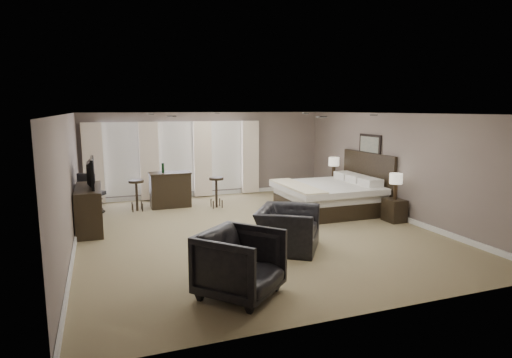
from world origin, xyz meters
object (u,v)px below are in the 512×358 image
object	(u,v)px
nightstand_far	(333,189)
bar_stool_left	(137,196)
bar_counter	(170,190)
nightstand_near	(394,210)
lamp_near	(396,186)
lamp_far	(334,168)
tv	(88,184)
desk_chair	(92,193)
dresser	(89,209)
armchair_near	(288,222)
bar_stool_right	(216,192)
bed	(332,183)
armchair_far	(240,261)

from	to	relation	value
nightstand_far	bar_stool_left	bearing A→B (deg)	176.32
bar_counter	nightstand_near	bearing A→B (deg)	-35.36
lamp_near	lamp_far	world-z (taller)	lamp_far
nightstand_far	tv	size ratio (longest dim) A/B	0.53
lamp_near	desk_chair	world-z (taller)	lamp_near
dresser	desk_chair	bearing A→B (deg)	88.13
nightstand_far	lamp_far	xyz separation A→B (m)	(0.00, 0.00, 0.63)
armchair_near	nightstand_far	bearing A→B (deg)	-5.86
lamp_far	bar_stool_right	size ratio (longest dim) A/B	0.78
armchair_near	bar_stool_left	distance (m)	4.95
bed	tv	xyz separation A→B (m)	(-6.03, 0.27, 0.29)
dresser	desk_chair	xyz separation A→B (m)	(0.06, 1.68, 0.05)
bed	bar_counter	bearing A→B (deg)	153.31
bar_counter	armchair_far	bearing A→B (deg)	-89.68
armchair_far	bar_stool_right	xyz separation A→B (m)	(1.15, 5.65, -0.12)
bar_stool_left	bed	bearing A→B (deg)	-20.48
dresser	armchair_near	xyz separation A→B (m)	(3.63, -2.73, 0.06)
armchair_far	bar_stool_left	distance (m)	6.05
armchair_far	bar_stool_left	size ratio (longest dim) A/B	1.29
armchair_far	armchair_near	bearing A→B (deg)	6.29
bed	nightstand_near	world-z (taller)	bed
armchair_far	bar_stool_left	xyz separation A→B (m)	(-0.95, 5.98, -0.12)
dresser	armchair_far	xyz separation A→B (m)	(2.11, -4.42, 0.04)
armchair_far	bar_stool_right	size ratio (longest dim) A/B	1.27
nightstand_near	lamp_far	distance (m)	2.97
tv	bar_stool_left	bearing A→B (deg)	-36.64
lamp_far	lamp_near	bearing A→B (deg)	-90.00
nightstand_near	tv	xyz separation A→B (m)	(-6.92, 1.72, 0.79)
nightstand_far	armchair_far	distance (m)	7.39
bed	bar_stool_left	size ratio (longest dim) A/B	2.89
desk_chair	lamp_near	bearing A→B (deg)	-172.75
desk_chair	armchair_near	bearing A→B (deg)	162.57
lamp_near	bar_stool_left	distance (m)	6.64
lamp_far	armchair_near	distance (m)	5.13
bar_stool_right	bar_counter	bearing A→B (deg)	157.22
nightstand_near	bed	bearing A→B (deg)	121.54
armchair_far	tv	bearing A→B (deg)	73.76
bar_stool_left	armchair_far	bearing A→B (deg)	-80.95
nightstand_near	nightstand_far	size ratio (longest dim) A/B	0.91
lamp_near	desk_chair	bearing A→B (deg)	153.64
armchair_near	lamp_near	bearing A→B (deg)	-38.66
nightstand_near	armchair_far	world-z (taller)	armchair_far
nightstand_far	lamp_near	bearing A→B (deg)	-90.00
nightstand_far	desk_chair	bearing A→B (deg)	175.82
bed	lamp_far	xyz separation A→B (m)	(0.89, 1.45, 0.16)
lamp_far	desk_chair	xyz separation A→B (m)	(-6.86, 0.50, -0.38)
nightstand_near	lamp_near	size ratio (longest dim) A/B	0.87
nightstand_near	bar_stool_left	xyz separation A→B (m)	(-5.76, 3.27, 0.14)
tv	armchair_far	xyz separation A→B (m)	(2.11, -4.42, -0.52)
bed	bar_counter	size ratio (longest dim) A/B	2.14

